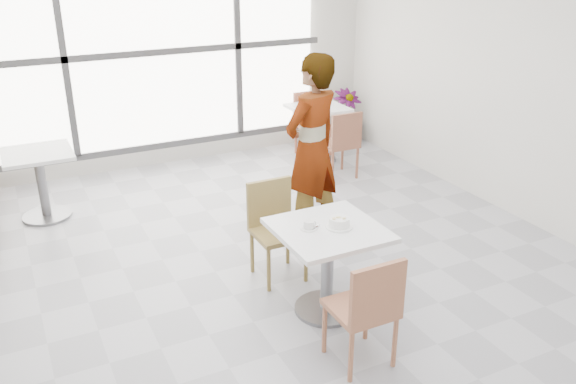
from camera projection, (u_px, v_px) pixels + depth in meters
name	position (u px, v px, depth m)	size (l,w,h in m)	color
floor	(273.00, 285.00, 5.28)	(7.00, 7.00, 0.00)	#9E9EA5
wall_back	(154.00, 51.00, 7.59)	(6.00, 6.00, 0.00)	silver
wall_right	(546.00, 82.00, 5.93)	(7.00, 7.00, 0.00)	silver
window	(156.00, 52.00, 7.54)	(4.60, 0.07, 2.52)	white
main_table	(328.00, 254.00, 4.72)	(0.80, 0.80, 0.75)	white
chair_near	(368.00, 306.00, 4.09)	(0.42, 0.42, 0.87)	#A46547
chair_far	(274.00, 223.00, 5.29)	(0.42, 0.42, 0.87)	olive
oatmeal_bowl	(339.00, 222.00, 4.63)	(0.21, 0.21, 0.10)	white
coffee_cup	(309.00, 225.00, 4.61)	(0.16, 0.13, 0.07)	silver
person	(312.00, 149.00, 5.83)	(0.68, 0.44, 1.86)	black
bg_table_left	(41.00, 175.00, 6.39)	(0.70, 0.70, 0.75)	silver
bg_table_right	(318.00, 126.00, 8.10)	(0.70, 0.70, 0.75)	white
bg_chair_right_near	(342.00, 140.00, 7.45)	(0.42, 0.42, 0.87)	brown
bg_chair_right_far	(311.00, 119.00, 8.33)	(0.42, 0.42, 0.87)	#A1573F
plant_right	(346.00, 116.00, 8.88)	(0.44, 0.44, 0.78)	#487341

